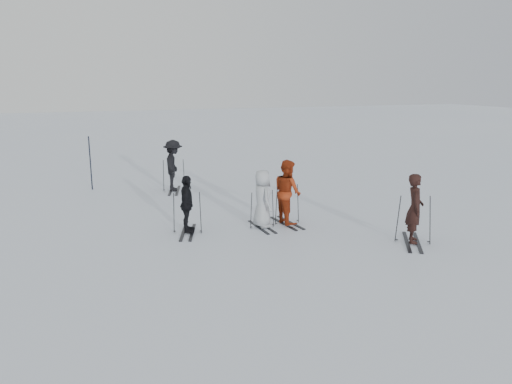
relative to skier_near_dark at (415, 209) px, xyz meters
The scene contains 12 objects.
ground 4.05m from the skier_near_dark, 147.01° to the left, with size 120.00×120.00×0.00m, color silver.
skier_near_dark is the anchor object (origin of this frame).
skier_red 3.75m from the skier_near_dark, 129.84° to the left, with size 0.94×0.73×1.94m, color maroon.
skier_grey 4.28m from the skier_near_dark, 139.51° to the left, with size 0.83×0.54×1.70m, color #A4A9AE.
skier_uphill_left 6.23m from the skier_near_dark, 151.04° to the left, with size 0.96×0.40×1.64m, color black.
skier_uphill_far 9.80m from the skier_near_dark, 118.54° to the left, with size 1.28×0.74×1.99m, color black.
skis_near_dark 0.26m from the skier_near_dark, ahead, with size 0.97×1.84×1.34m, color black, non-canonical shape.
skis_red 3.76m from the skier_near_dark, 129.84° to the left, with size 0.89×1.68×1.22m, color black, non-canonical shape.
skis_grey 4.30m from the skier_near_dark, 139.51° to the left, with size 0.83×1.56×1.14m, color black, non-canonical shape.
skis_uphill_left 6.24m from the skier_near_dark, 151.04° to the left, with size 0.89×1.68×1.22m, color black, non-canonical shape.
skis_uphill_far 9.81m from the skier_near_dark, 118.54° to the left, with size 0.94×1.77×1.29m, color black, non-canonical shape.
piste_marker 12.66m from the skier_near_dark, 127.42° to the left, with size 0.05×0.05×2.13m, color black.
Camera 1 is at (-5.18, -12.61, 4.29)m, focal length 35.00 mm.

